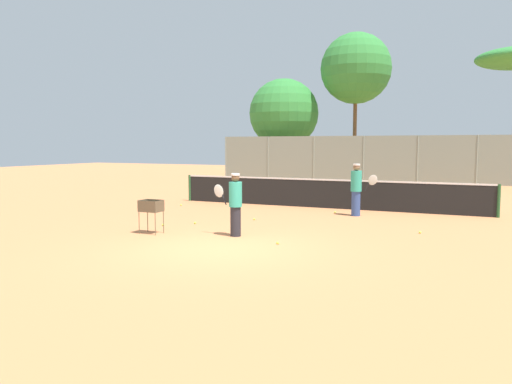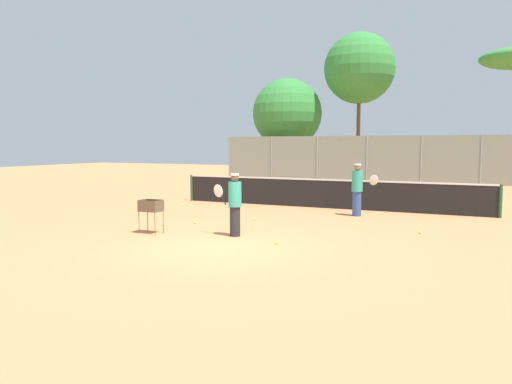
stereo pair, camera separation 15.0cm
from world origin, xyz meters
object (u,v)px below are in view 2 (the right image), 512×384
object	(u,v)px
player_white_outfit	(235,204)
ball_cart	(151,209)
tennis_net	(325,193)
player_red_cap	(357,189)

from	to	relation	value
player_white_outfit	ball_cart	bearing A→B (deg)	21.24
tennis_net	ball_cart	distance (m)	7.40
ball_cart	tennis_net	bearing A→B (deg)	69.83
player_white_outfit	player_red_cap	xyz separation A→B (m)	(1.93, 4.87, 0.05)
tennis_net	ball_cart	world-z (taller)	tennis_net
player_red_cap	ball_cart	bearing A→B (deg)	-126.15
player_red_cap	ball_cart	xyz separation A→B (m)	(-4.10, -5.45, -0.23)
tennis_net	player_white_outfit	bearing A→B (deg)	-93.46
player_white_outfit	ball_cart	xyz separation A→B (m)	(-2.17, -0.58, -0.18)
tennis_net	player_white_outfit	world-z (taller)	player_white_outfit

